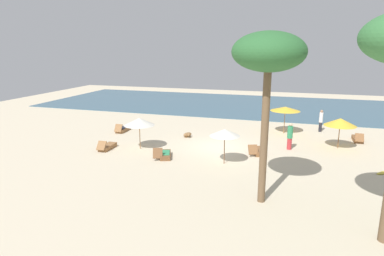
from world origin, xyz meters
TOP-DOWN VIEW (x-y plane):
  - ground_plane at (0.00, 0.00)m, footprint 60.00×60.00m
  - ocean_water at (0.00, 17.00)m, footprint 48.00×16.00m
  - umbrella_0 at (4.13, 5.10)m, footprint 2.27×2.27m
  - umbrella_1 at (-4.87, -1.97)m, footprint 2.00×2.00m
  - umbrella_2 at (7.74, 2.04)m, footprint 2.07×2.07m
  - umbrella_3 at (1.07, -3.19)m, footprint 1.75×1.75m
  - lounger_0 at (9.29, 4.27)m, footprint 0.62×1.69m
  - lounger_1 at (-6.92, -2.72)m, footprint 0.63×1.69m
  - lounger_2 at (2.72, -0.77)m, footprint 1.13×1.77m
  - lounger_3 at (-2.63, -3.18)m, footprint 1.10×1.74m
  - lounger_4 at (-8.23, 1.81)m, footprint 0.63×1.66m
  - person_0 at (6.88, 6.46)m, footprint 0.40×0.40m
  - person_1 at (4.63, 0.79)m, footprint 0.45×0.45m
  - palm_1 at (3.63, -7.52)m, footprint 2.95×2.95m
  - dog at (-2.73, 1.71)m, footprint 0.68×0.80m

SIDE VIEW (x-z plane):
  - ground_plane at x=0.00m, z-range 0.00..0.00m
  - ocean_water at x=0.00m, z-range 0.00..0.06m
  - lounger_0 at x=9.29m, z-range -0.18..0.52m
  - lounger_1 at x=-6.92m, z-range -0.18..0.52m
  - lounger_2 at x=2.72m, z-range -0.18..0.52m
  - lounger_4 at x=-8.23m, z-range -0.19..0.54m
  - lounger_3 at x=-2.63m, z-range -0.19..0.55m
  - dog at x=-2.73m, z-range 0.01..0.38m
  - person_1 at x=4.63m, z-range 0.01..1.80m
  - person_0 at x=6.88m, z-range 0.03..1.79m
  - umbrella_2 at x=7.74m, z-range 0.77..2.81m
  - umbrella_1 at x=-4.87m, z-range 0.80..2.89m
  - umbrella_3 at x=1.07m, z-range 0.83..2.90m
  - umbrella_0 at x=4.13m, z-range 0.89..2.99m
  - palm_1 at x=3.63m, z-range 2.67..9.92m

